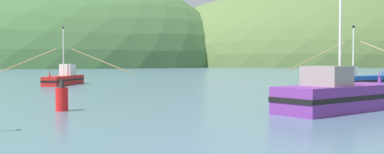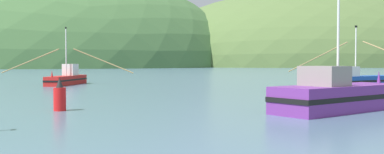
{
  "view_description": "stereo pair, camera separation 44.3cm",
  "coord_description": "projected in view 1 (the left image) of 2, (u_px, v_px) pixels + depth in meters",
  "views": [
    {
      "loc": [
        -9.17,
        -5.96,
        2.47
      ],
      "look_at": [
        -2.74,
        24.87,
        1.4
      ],
      "focal_mm": 40.87,
      "sensor_mm": 36.0,
      "label": 1
    },
    {
      "loc": [
        -8.74,
        -6.04,
        2.47
      ],
      "look_at": [
        -2.74,
        24.87,
        1.4
      ],
      "focal_mm": 40.87,
      "sensor_mm": 36.0,
      "label": 2
    }
  ],
  "objects": [
    {
      "name": "fishing_boat_blue",
      "position": [
        351.0,
        80.0,
        42.8
      ],
      "size": [
        10.97,
        16.53,
        6.05
      ],
      "rotation": [
        0.0,
        0.0,
        0.38
      ],
      "color": "#19479E",
      "rests_on": "ground"
    },
    {
      "name": "channel_buoy",
      "position": [
        62.0,
        97.0,
        22.07
      ],
      "size": [
        0.62,
        0.62,
        1.68
      ],
      "color": "red",
      "rests_on": "ground"
    },
    {
      "name": "hill_far_left",
      "position": [
        298.0,
        66.0,
        269.62
      ],
      "size": [
        206.61,
        165.29,
        89.34
      ],
      "primitive_type": "ellipsoid",
      "color": "#516B38",
      "rests_on": "ground"
    },
    {
      "name": "fishing_boat_purple",
      "position": [
        340.0,
        96.0,
        22.09
      ],
      "size": [
        8.4,
        5.84,
        5.96
      ],
      "rotation": [
        0.0,
        0.0,
        0.46
      ],
      "color": "#6B2D84",
      "rests_on": "ground"
    },
    {
      "name": "fishing_boat_red",
      "position": [
        65.0,
        78.0,
        47.8
      ],
      "size": [
        14.37,
        8.63,
        6.31
      ],
      "rotation": [
        0.0,
        0.0,
        4.43
      ],
      "color": "red",
      "rests_on": "ground"
    },
    {
      "name": "hill_far_center",
      "position": [
        32.0,
        67.0,
        236.58
      ],
      "size": [
        219.91,
        175.93,
        107.92
      ],
      "primitive_type": "ellipsoid",
      "color": "#47703D",
      "rests_on": "ground"
    }
  ]
}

